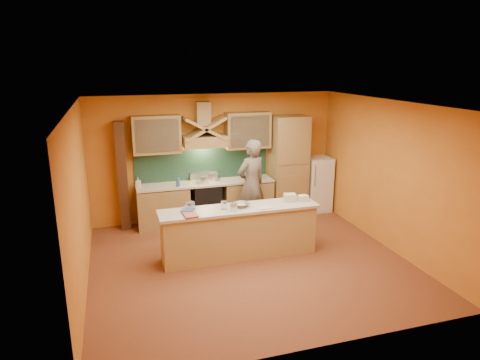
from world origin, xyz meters
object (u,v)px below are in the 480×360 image
object	(u,v)px
fridge	(317,184)
mixing_bowl	(241,205)
stove	(206,202)
person	(251,184)
kitchen_scale	(233,208)

from	to	relation	value
fridge	mixing_bowl	xyz separation A→B (m)	(-2.46, -1.86, 0.33)
stove	person	bearing A→B (deg)	-32.42
stove	person	xyz separation A→B (m)	(0.87, -0.55, 0.51)
stove	mixing_bowl	size ratio (longest dim) A/B	3.09
stove	fridge	distance (m)	2.71
fridge	person	distance (m)	1.94
person	kitchen_scale	bearing A→B (deg)	40.34
person	fridge	bearing A→B (deg)	176.08
stove	fridge	bearing A→B (deg)	0.00
kitchen_scale	stove	bearing A→B (deg)	100.27
person	mixing_bowl	bearing A→B (deg)	43.78
stove	mixing_bowl	distance (m)	1.95
kitchen_scale	person	bearing A→B (deg)	69.97
fridge	mixing_bowl	size ratio (longest dim) A/B	4.47
fridge	kitchen_scale	bearing A→B (deg)	-142.44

